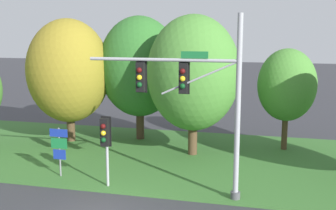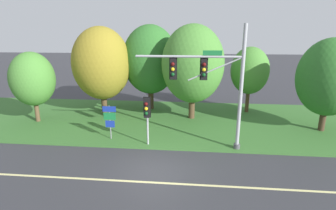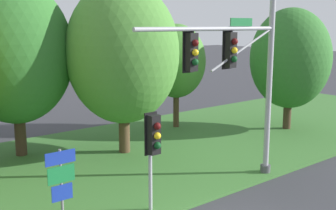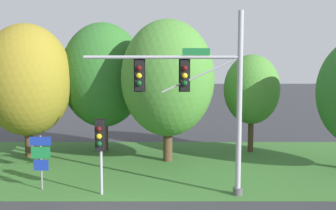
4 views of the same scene
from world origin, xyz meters
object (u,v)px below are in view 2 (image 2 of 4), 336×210
pedestrian_signal_near_kerb (147,111)px  tree_nearest_road (33,79)px  tree_mid_verge (193,64)px  tree_tall_centre (250,71)px  route_sign_post (110,118)px  traffic_signal_mast (213,80)px  tree_left_of_mast (102,64)px  tree_right_far (329,78)px  tree_behind_signpost (150,60)px

pedestrian_signal_near_kerb → tree_nearest_road: bearing=158.6°
tree_mid_verge → tree_tall_centre: tree_mid_verge is taller
route_sign_post → tree_tall_centre: (10.42, 7.35, 2.29)m
traffic_signal_mast → tree_left_of_mast: bearing=143.4°
traffic_signal_mast → tree_nearest_road: size_ratio=1.34×
route_sign_post → tree_nearest_road: tree_nearest_road is taller
tree_nearest_road → route_sign_post: bearing=-23.1°
tree_mid_verge → tree_right_far: 9.84m
traffic_signal_mast → tree_behind_signpost: size_ratio=0.97×
pedestrian_signal_near_kerb → tree_behind_signpost: size_ratio=0.41×
pedestrian_signal_near_kerb → tree_left_of_mast: bearing=126.9°
tree_tall_centre → tree_right_far: (4.62, -4.25, 0.19)m
route_sign_post → tree_right_far: tree_right_far is taller
pedestrian_signal_near_kerb → tree_mid_verge: size_ratio=0.41×
pedestrian_signal_near_kerb → tree_mid_verge: tree_mid_verge is taller
tree_nearest_road → tree_right_far: 22.13m
tree_left_of_mast → tree_tall_centre: size_ratio=1.29×
tree_behind_signpost → traffic_signal_mast: bearing=-58.5°
pedestrian_signal_near_kerb → route_sign_post: pedestrian_signal_near_kerb is taller
pedestrian_signal_near_kerb → tree_tall_centre: bearing=46.5°
tree_behind_signpost → tree_mid_verge: tree_behind_signpost is taller
tree_nearest_road → tree_left_of_mast: bearing=33.9°
tree_nearest_road → tree_left_of_mast: size_ratio=0.74×
pedestrian_signal_near_kerb → tree_mid_verge: 6.88m
traffic_signal_mast → pedestrian_signal_near_kerb: bearing=-178.8°
tree_nearest_road → tree_behind_signpost: (8.62, 4.62, 1.13)m
route_sign_post → tree_left_of_mast: bearing=112.4°
traffic_signal_mast → tree_behind_signpost: bearing=121.5°
pedestrian_signal_near_kerb → tree_mid_verge: (2.75, 5.90, 2.23)m
tree_left_of_mast → tree_mid_verge: size_ratio=0.98×
tree_left_of_mast → tree_right_far: size_ratio=1.13×
tree_behind_signpost → tree_right_far: size_ratio=1.15×
traffic_signal_mast → tree_right_far: (8.38, 3.82, -0.38)m
route_sign_post → tree_right_far: bearing=11.6°
pedestrian_signal_near_kerb → tree_right_far: 13.07m
tree_behind_signpost → tree_tall_centre: bearing=-1.9°
tree_mid_verge → traffic_signal_mast: bearing=-78.0°
tree_mid_verge → tree_right_far: bearing=-11.8°
traffic_signal_mast → tree_mid_verge: tree_mid_verge is taller
route_sign_post → tree_mid_verge: (5.43, 5.09, 3.06)m
tree_behind_signpost → tree_tall_centre: 8.92m
tree_behind_signpost → tree_right_far: bearing=-18.6°
tree_left_of_mast → tree_mid_verge: 8.00m
tree_right_far → pedestrian_signal_near_kerb: bearing=-162.5°
traffic_signal_mast → tree_tall_centre: traffic_signal_mast is taller
pedestrian_signal_near_kerb → tree_behind_signpost: 8.82m
traffic_signal_mast → tree_behind_signpost: (-5.12, 8.37, 0.28)m
traffic_signal_mast → tree_nearest_road: (-13.74, 3.75, -0.85)m
pedestrian_signal_near_kerb → tree_tall_centre: size_ratio=0.54×
route_sign_post → tree_tall_centre: bearing=35.2°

